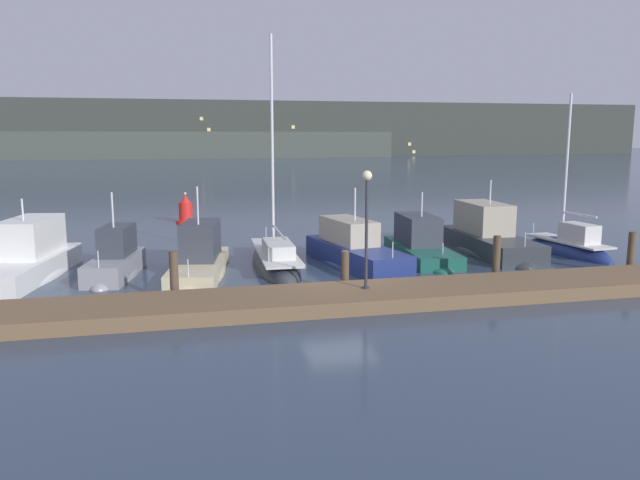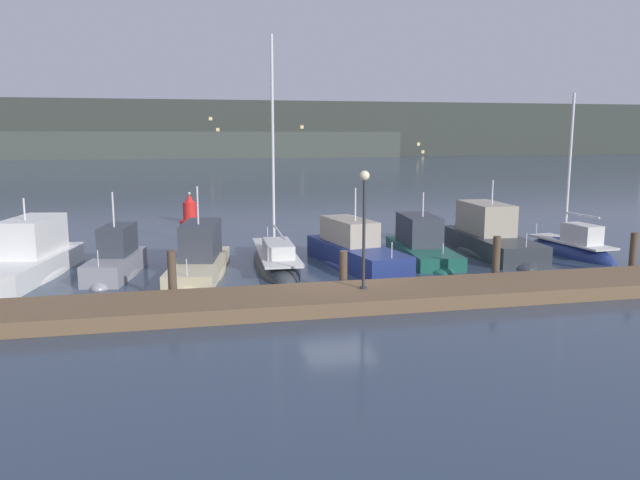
{
  "view_description": "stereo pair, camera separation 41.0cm",
  "coord_description": "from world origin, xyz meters",
  "px_view_note": "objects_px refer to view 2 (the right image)",
  "views": [
    {
      "loc": [
        -5.74,
        -21.04,
        5.4
      ],
      "look_at": [
        0.0,
        3.06,
        1.2
      ],
      "focal_mm": 35.0,
      "sensor_mm": 36.0,
      "label": 1
    },
    {
      "loc": [
        -5.34,
        -21.13,
        5.4
      ],
      "look_at": [
        0.0,
        3.06,
        1.2
      ],
      "focal_mm": 35.0,
      "sensor_mm": 36.0,
      "label": 2
    }
  ],
  "objects_px": {
    "motorboat_berth_7": "(490,245)",
    "motorboat_berth_3": "(200,265)",
    "motorboat_berth_6": "(422,251)",
    "sailboat_berth_8": "(571,251)",
    "motorboat_berth_2": "(116,267)",
    "dock_lamppost": "(364,210)",
    "motorboat_berth_1": "(29,266)",
    "channel_buoy": "(190,211)",
    "motorboat_berth_5": "(355,257)",
    "sailboat_berth_4": "(276,263)"
  },
  "relations": [
    {
      "from": "motorboat_berth_1",
      "to": "motorboat_berth_5",
      "type": "bearing_deg",
      "value": -3.72
    },
    {
      "from": "motorboat_berth_6",
      "to": "sailboat_berth_8",
      "type": "height_order",
      "value": "sailboat_berth_8"
    },
    {
      "from": "motorboat_berth_7",
      "to": "motorboat_berth_6",
      "type": "bearing_deg",
      "value": -174.21
    },
    {
      "from": "motorboat_berth_5",
      "to": "motorboat_berth_6",
      "type": "height_order",
      "value": "motorboat_berth_5"
    },
    {
      "from": "motorboat_berth_1",
      "to": "motorboat_berth_2",
      "type": "distance_m",
      "value": 3.33
    },
    {
      "from": "sailboat_berth_4",
      "to": "sailboat_berth_8",
      "type": "relative_size",
      "value": 1.27
    },
    {
      "from": "sailboat_berth_4",
      "to": "motorboat_berth_6",
      "type": "distance_m",
      "value": 6.53
    },
    {
      "from": "motorboat_berth_2",
      "to": "dock_lamppost",
      "type": "height_order",
      "value": "dock_lamppost"
    },
    {
      "from": "motorboat_berth_6",
      "to": "channel_buoy",
      "type": "height_order",
      "value": "motorboat_berth_6"
    },
    {
      "from": "motorboat_berth_2",
      "to": "sailboat_berth_4",
      "type": "distance_m",
      "value": 6.35
    },
    {
      "from": "motorboat_berth_7",
      "to": "motorboat_berth_2",
      "type": "bearing_deg",
      "value": -176.24
    },
    {
      "from": "motorboat_berth_6",
      "to": "motorboat_berth_5",
      "type": "bearing_deg",
      "value": -164.02
    },
    {
      "from": "sailboat_berth_4",
      "to": "channel_buoy",
      "type": "xyz_separation_m",
      "value": [
        -3.31,
        13.93,
        0.59
      ]
    },
    {
      "from": "motorboat_berth_6",
      "to": "motorboat_berth_7",
      "type": "bearing_deg",
      "value": 5.79
    },
    {
      "from": "motorboat_berth_7",
      "to": "dock_lamppost",
      "type": "distance_m",
      "value": 10.87
    },
    {
      "from": "motorboat_berth_7",
      "to": "channel_buoy",
      "type": "relative_size",
      "value": 3.96
    },
    {
      "from": "motorboat_berth_6",
      "to": "motorboat_berth_2",
      "type": "bearing_deg",
      "value": -176.79
    },
    {
      "from": "motorboat_berth_3",
      "to": "motorboat_berth_7",
      "type": "distance_m",
      "value": 13.22
    },
    {
      "from": "motorboat_berth_5",
      "to": "motorboat_berth_6",
      "type": "distance_m",
      "value": 3.45
    },
    {
      "from": "motorboat_berth_7",
      "to": "dock_lamppost",
      "type": "height_order",
      "value": "dock_lamppost"
    },
    {
      "from": "channel_buoy",
      "to": "motorboat_berth_5",
      "type": "bearing_deg",
      "value": -66.11
    },
    {
      "from": "motorboat_berth_1",
      "to": "motorboat_berth_3",
      "type": "relative_size",
      "value": 1.13
    },
    {
      "from": "motorboat_berth_5",
      "to": "channel_buoy",
      "type": "relative_size",
      "value": 3.82
    },
    {
      "from": "channel_buoy",
      "to": "motorboat_berth_2",
      "type": "bearing_deg",
      "value": -101.73
    },
    {
      "from": "motorboat_berth_5",
      "to": "sailboat_berth_8",
      "type": "height_order",
      "value": "sailboat_berth_8"
    },
    {
      "from": "motorboat_berth_3",
      "to": "motorboat_berth_5",
      "type": "height_order",
      "value": "motorboat_berth_3"
    },
    {
      "from": "motorboat_berth_3",
      "to": "dock_lamppost",
      "type": "xyz_separation_m",
      "value": [
        5.09,
        -5.41,
        2.68
      ]
    },
    {
      "from": "channel_buoy",
      "to": "dock_lamppost",
      "type": "distance_m",
      "value": 21.02
    },
    {
      "from": "motorboat_berth_2",
      "to": "sailboat_berth_4",
      "type": "height_order",
      "value": "sailboat_berth_4"
    },
    {
      "from": "motorboat_berth_6",
      "to": "motorboat_berth_7",
      "type": "height_order",
      "value": "motorboat_berth_7"
    },
    {
      "from": "motorboat_berth_1",
      "to": "motorboat_berth_2",
      "type": "relative_size",
      "value": 1.56
    },
    {
      "from": "motorboat_berth_5",
      "to": "motorboat_berth_3",
      "type": "bearing_deg",
      "value": -179.13
    },
    {
      "from": "sailboat_berth_8",
      "to": "motorboat_berth_3",
      "type": "bearing_deg",
      "value": -178.89
    },
    {
      "from": "sailboat_berth_4",
      "to": "motorboat_berth_5",
      "type": "xyz_separation_m",
      "value": [
        3.21,
        -0.78,
        0.28
      ]
    },
    {
      "from": "motorboat_berth_2",
      "to": "channel_buoy",
      "type": "relative_size",
      "value": 2.59
    },
    {
      "from": "motorboat_berth_1",
      "to": "motorboat_berth_7",
      "type": "distance_m",
      "value": 19.59
    },
    {
      "from": "motorboat_berth_7",
      "to": "motorboat_berth_3",
      "type": "bearing_deg",
      "value": -173.93
    },
    {
      "from": "motorboat_berth_3",
      "to": "dock_lamppost",
      "type": "distance_m",
      "value": 7.9
    },
    {
      "from": "motorboat_berth_2",
      "to": "channel_buoy",
      "type": "bearing_deg",
      "value": 78.27
    },
    {
      "from": "motorboat_berth_3",
      "to": "channel_buoy",
      "type": "relative_size",
      "value": 3.6
    },
    {
      "from": "motorboat_berth_5",
      "to": "sailboat_berth_8",
      "type": "bearing_deg",
      "value": 1.26
    },
    {
      "from": "motorboat_berth_2",
      "to": "sailboat_berth_8",
      "type": "height_order",
      "value": "sailboat_berth_8"
    },
    {
      "from": "sailboat_berth_4",
      "to": "motorboat_berth_5",
      "type": "height_order",
      "value": "sailboat_berth_4"
    },
    {
      "from": "motorboat_berth_5",
      "to": "channel_buoy",
      "type": "xyz_separation_m",
      "value": [
        -6.52,
        14.71,
        0.31
      ]
    },
    {
      "from": "motorboat_berth_1",
      "to": "sailboat_berth_8",
      "type": "bearing_deg",
      "value": -1.51
    },
    {
      "from": "dock_lamppost",
      "to": "motorboat_berth_3",
      "type": "bearing_deg",
      "value": 133.25
    },
    {
      "from": "motorboat_berth_1",
      "to": "motorboat_berth_5",
      "type": "height_order",
      "value": "motorboat_berth_5"
    },
    {
      "from": "motorboat_berth_1",
      "to": "channel_buoy",
      "type": "bearing_deg",
      "value": 65.65
    },
    {
      "from": "motorboat_berth_2",
      "to": "sailboat_berth_4",
      "type": "xyz_separation_m",
      "value": [
        6.32,
        0.55,
        -0.23
      ]
    },
    {
      "from": "motorboat_berth_6",
      "to": "dock_lamppost",
      "type": "xyz_separation_m",
      "value": [
        -4.58,
        -6.46,
        2.69
      ]
    }
  ]
}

